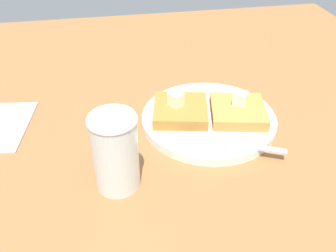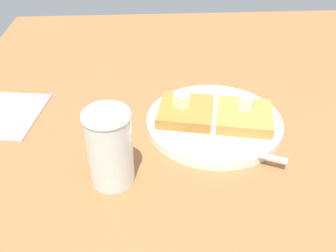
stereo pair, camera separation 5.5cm
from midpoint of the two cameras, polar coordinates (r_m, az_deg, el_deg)
table_surface at (r=69.84cm, az=3.13°, el=3.29°), size 96.13×96.13×2.06cm
plate at (r=62.60cm, az=3.73°, el=1.05°), size 22.33×22.33×1.44cm
toast_slice_left at (r=62.12cm, az=8.15°, el=2.13°), size 10.47×10.71×1.86cm
toast_slice_middle at (r=61.72cm, az=-0.62°, el=2.29°), size 10.47×10.71×1.86cm
butter_pat_primary at (r=61.74cm, az=8.42°, el=4.10°), size 2.82×2.72×2.17cm
butter_pat_secondary at (r=60.85cm, az=-1.36°, el=4.00°), size 2.83×2.89×2.17cm
fork at (r=56.28cm, az=5.92°, el=-2.64°), size 15.13×8.01×0.36cm
syrup_jar at (r=49.42cm, az=-11.13°, el=-4.59°), size 6.27×6.27×11.02cm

